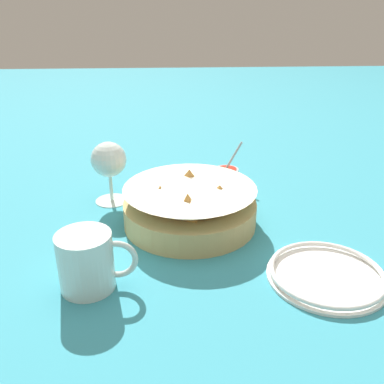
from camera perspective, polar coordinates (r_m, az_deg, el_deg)
ground_plane at (r=0.81m, az=-2.53°, el=-4.88°), size 4.00×4.00×0.00m
food_basket at (r=0.81m, az=0.03°, el=-2.03°), size 0.25×0.25×0.09m
sauce_cup at (r=1.00m, az=4.85°, el=2.34°), size 0.06×0.06×0.10m
wine_glass at (r=0.90m, az=-10.77°, el=4.00°), size 0.07×0.07×0.13m
beer_mug at (r=0.65m, az=-13.45°, el=-9.21°), size 0.12×0.08×0.09m
side_plate at (r=0.70m, az=17.79°, el=-10.38°), size 0.18×0.18×0.01m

